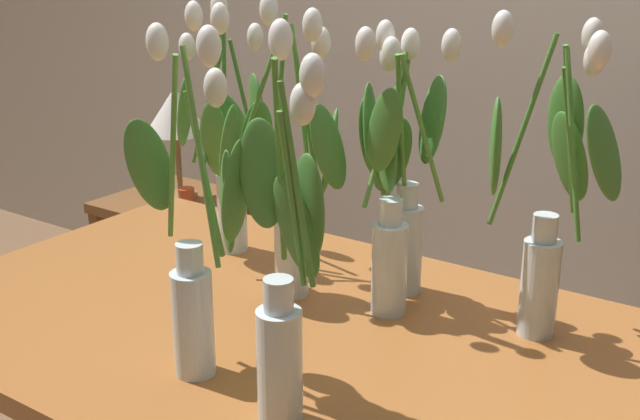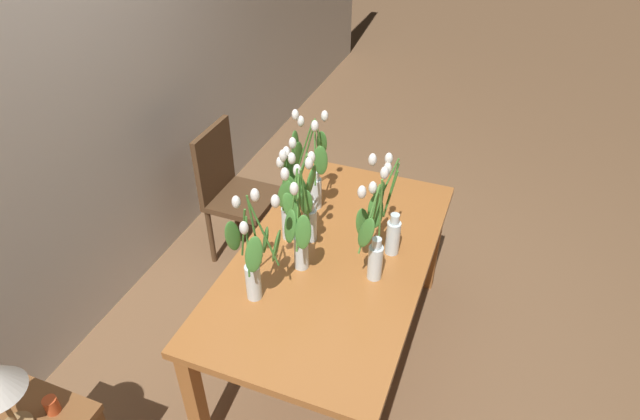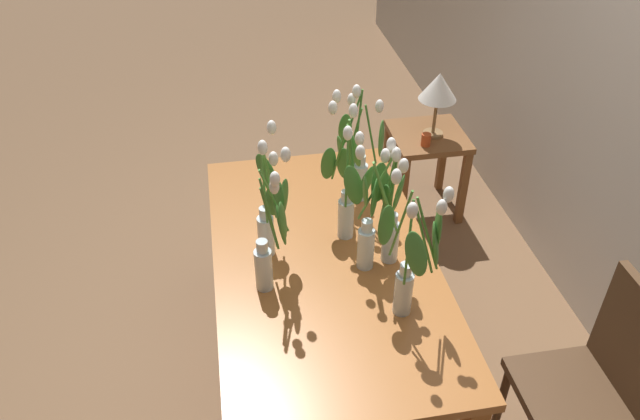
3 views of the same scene
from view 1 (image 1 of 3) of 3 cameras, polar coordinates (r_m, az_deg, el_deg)
name	(u,v)px [view 1 (image 1 of 3)]	position (r m, az deg, el deg)	size (l,w,h in m)	color
dining_table	(310,376)	(1.53, -0.72, -11.75)	(1.60, 0.90, 0.74)	#A3602D
tulip_vase_0	(393,184)	(1.56, 5.25, 1.85)	(0.16, 0.19, 0.54)	silver
tulip_vase_1	(398,218)	(1.52, 5.61, -0.56)	(0.19, 0.18, 0.53)	silver
tulip_vase_2	(550,206)	(1.45, 16.13, 0.29)	(0.24, 0.23, 0.58)	silver
tulip_vase_3	(288,185)	(1.56, -2.32, 1.77)	(0.27, 0.22, 0.59)	silver
tulip_vase_4	(196,253)	(1.29, -8.83, -3.02)	(0.23, 0.15, 0.57)	silver
tulip_vase_5	(285,283)	(1.17, -2.54, -5.24)	(0.16, 0.16, 0.58)	silver
tulip_vase_6	(227,157)	(1.79, -6.69, 3.76)	(0.22, 0.25, 0.58)	silver
side_table	(175,229)	(2.93, -10.30, -1.37)	(0.44, 0.44, 0.55)	brown
table_lamp	(176,114)	(2.82, -10.26, 6.79)	(0.22, 0.22, 0.40)	olive
pillar_candle	(187,199)	(2.76, -9.51, 0.80)	(0.06, 0.06, 0.07)	#CC4C23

